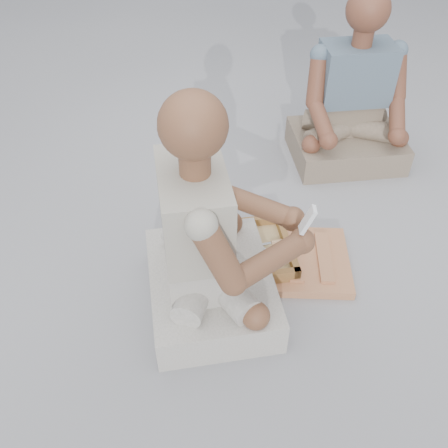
{
  "coord_description": "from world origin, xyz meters",
  "views": [
    {
      "loc": [
        -0.07,
        -1.52,
        1.75
      ],
      "look_at": [
        -0.13,
        0.07,
        0.3
      ],
      "focal_mm": 40.0,
      "sensor_mm": 36.0,
      "label": 1
    }
  ],
  "objects_px": {
    "tool_tray": "(239,253)",
    "companion": "(352,108)",
    "craftsman": "(209,245)",
    "carved_panel": "(281,260)"
  },
  "relations": [
    {
      "from": "companion",
      "to": "carved_panel",
      "type": "bearing_deg",
      "value": 55.97
    },
    {
      "from": "companion",
      "to": "tool_tray",
      "type": "bearing_deg",
      "value": 46.63
    },
    {
      "from": "carved_panel",
      "to": "tool_tray",
      "type": "xyz_separation_m",
      "value": [
        -0.2,
        -0.0,
        0.04
      ]
    },
    {
      "from": "carved_panel",
      "to": "companion",
      "type": "relative_size",
      "value": 0.66
    },
    {
      "from": "tool_tray",
      "to": "craftsman",
      "type": "relative_size",
      "value": 0.55
    },
    {
      "from": "carved_panel",
      "to": "companion",
      "type": "xyz_separation_m",
      "value": [
        0.43,
        0.93,
        0.3
      ]
    },
    {
      "from": "tool_tray",
      "to": "craftsman",
      "type": "height_order",
      "value": "craftsman"
    },
    {
      "from": "tool_tray",
      "to": "companion",
      "type": "xyz_separation_m",
      "value": [
        0.63,
        0.93,
        0.26
      ]
    },
    {
      "from": "tool_tray",
      "to": "companion",
      "type": "bearing_deg",
      "value": 55.96
    },
    {
      "from": "carved_panel",
      "to": "craftsman",
      "type": "distance_m",
      "value": 0.52
    }
  ]
}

